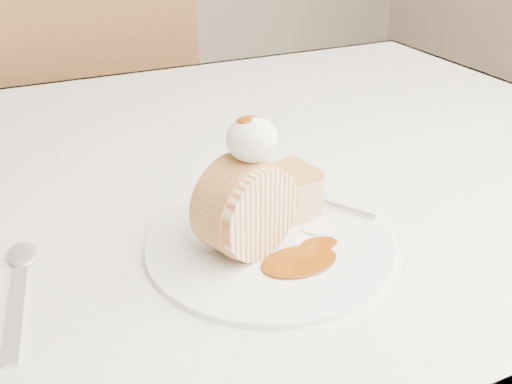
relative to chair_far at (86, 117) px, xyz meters
name	(u,v)px	position (x,y,z in m)	size (l,w,h in m)	color
table	(164,232)	(-0.01, -0.71, 0.08)	(1.40, 0.90, 0.75)	silver
chair_far	(86,117)	(0.00, 0.00, 0.00)	(0.59, 0.59, 1.01)	brown
plate	(269,244)	(0.04, -0.92, 0.17)	(0.25, 0.25, 0.01)	white
roulade_slice	(246,208)	(0.02, -0.92, 0.22)	(0.09, 0.09, 0.05)	beige
cake_chunk	(288,195)	(0.08, -0.88, 0.20)	(0.05, 0.05, 0.05)	tan
whipped_cream	(252,139)	(0.02, -0.91, 0.29)	(0.05, 0.05, 0.04)	white
caramel_drizzle	(249,114)	(0.02, -0.91, 0.31)	(0.02, 0.02, 0.01)	#703104
caramel_pool	(299,261)	(0.05, -0.96, 0.18)	(0.08, 0.05, 0.00)	#703104
fork	(331,205)	(0.13, -0.88, 0.18)	(0.02, 0.15, 0.00)	silver
spoon	(17,311)	(-0.20, -0.92, 0.17)	(0.02, 0.16, 0.00)	silver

